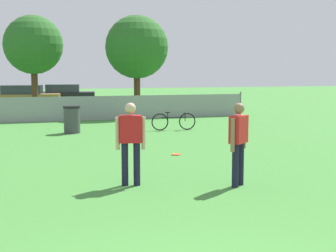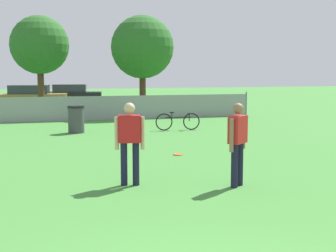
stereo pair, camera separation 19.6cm
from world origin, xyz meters
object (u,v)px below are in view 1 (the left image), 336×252
Objects in this scene: player_defender_red at (238,138)px; bicycle_sideline at (174,121)px; parked_car_tan at (22,97)px; trash_bin at (72,119)px; frisbee_disc at (176,154)px; tree_far_right at (137,47)px; tree_near_pole at (33,45)px; player_thrower_red at (131,138)px; parked_car_dark at (63,95)px.

player_defender_red is 8.83m from bicycle_sideline.
bicycle_sideline is 13.47m from parked_car_tan.
parked_car_tan is (-5.23, 12.41, 0.36)m from bicycle_sideline.
trash_bin reaches higher than bicycle_sideline.
bicycle_sideline reaches higher than frisbee_disc.
tree_near_pole is at bearing 163.14° from tree_far_right.
tree_far_right reaches higher than player_defender_red.
player_thrower_red is (-3.80, -14.26, -2.49)m from tree_far_right.
frisbee_disc is 17.85m from parked_car_tan.
parked_car_tan is (-1.63, 20.38, -0.23)m from player_thrower_red.
tree_far_right is 7.01m from bicycle_sideline.
tree_near_pole reaches higher than trash_bin.
parked_car_tan is at bearing 97.00° from trash_bin.
trash_bin is at bearing 111.02° from frisbee_disc.
player_thrower_red is at bearing -75.84° from parked_car_tan.
frisbee_disc is 0.26× the size of trash_bin.
frisbee_disc is 20.78m from parked_car_dark.
player_defender_red is (-1.86, -14.94, -2.49)m from tree_far_right.
player_thrower_red is at bearing 122.29° from player_defender_red.
player_defender_red and player_thrower_red have the same top height.
tree_far_right is 3.12× the size of player_thrower_red.
tree_far_right is 3.12× the size of player_defender_red.
player_defender_red is at bearing -70.81° from parked_car_tan.
player_defender_red is 3.69m from frisbee_disc.
parked_car_dark is at bearing 106.26° from tree_far_right.
trash_bin is 0.22× the size of parked_car_dark.
bicycle_sideline is at bearing -91.83° from tree_far_right.
parked_car_dark reaches higher than frisbee_disc.
tree_far_right is 1.11× the size of parked_car_tan.
tree_near_pole is 1.11× the size of parked_car_tan.
tree_near_pole is at bearing -94.95° from parked_car_dark.
parked_car_dark is at bearing 85.47° from trash_bin.
tree_far_right is at bearing 80.66° from frisbee_disc.
tree_near_pole reaches higher than frisbee_disc.
tree_near_pole is at bearing 103.28° from frisbee_disc.
trash_bin is 12.16m from parked_car_tan.
player_defender_red is at bearing -89.88° from frisbee_disc.
trash_bin is at bearing 104.15° from player_thrower_red.
parked_car_dark is at bearing 92.39° from frisbee_disc.
tree_far_right is 12.01m from frisbee_disc.
trash_bin is at bearing -178.99° from bicycle_sideline.
player_thrower_red is (-1.94, 0.69, 0.00)m from player_defender_red.
tree_near_pole reaches higher than player_thrower_red.
tree_near_pole is at bearing 97.29° from trash_bin.
player_defender_red reaches higher than frisbee_disc.
tree_far_right is 1.12× the size of parked_car_dark.
tree_near_pole reaches higher than player_defender_red.
frisbee_disc is at bearing -99.34° from tree_far_right.
player_thrower_red is (1.10, -15.74, -2.59)m from tree_near_pole.
player_defender_red is 0.94× the size of bicycle_sideline.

